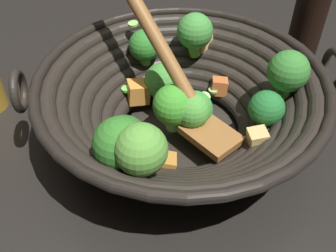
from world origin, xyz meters
TOP-DOWN VIEW (x-y plane):
  - ground_plane at (0.00, 0.00)m, footprint 4.00×4.00m
  - wok at (0.00, 0.00)m, footprint 0.40×0.38m
  - soy_sauce_bottle at (-0.26, -0.08)m, footprint 0.05×0.05m

SIDE VIEW (x-z plane):
  - ground_plane at x=0.00m, z-range 0.00..0.00m
  - wok at x=0.00m, z-range -0.07..0.20m
  - soy_sauce_bottle at x=-0.26m, z-range -0.02..0.18m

